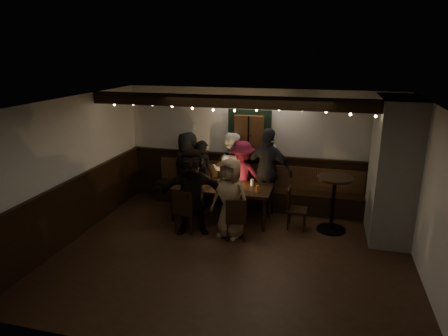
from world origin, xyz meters
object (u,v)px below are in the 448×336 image
(high_top, at_px, (334,197))
(person_g, at_px, (230,198))
(person_f, at_px, (192,191))
(chair_near_right, at_px, (236,217))
(person_d, at_px, (242,176))
(dining_table, at_px, (221,189))
(person_c, at_px, (230,170))
(person_e, at_px, (268,171))
(chair_near_left, at_px, (185,209))
(person_a, at_px, (188,168))
(chair_end, at_px, (293,205))
(person_b, at_px, (202,173))

(high_top, bearing_deg, person_g, -157.98)
(person_g, bearing_deg, person_f, -164.36)
(chair_near_right, relative_size, person_d, 0.54)
(dining_table, bearing_deg, chair_near_right, -60.01)
(person_c, relative_size, person_e, 0.92)
(person_c, xyz_separation_m, person_f, (-0.39, -1.45, -0.01))
(person_c, bearing_deg, chair_near_right, 95.95)
(chair_near_left, bearing_deg, person_d, 61.08)
(chair_near_left, distance_m, person_g, 0.92)
(person_a, relative_size, person_f, 0.99)
(chair_end, xyz_separation_m, person_a, (-2.45, 0.80, 0.35))
(person_d, height_order, person_f, person_f)
(chair_end, relative_size, high_top, 0.76)
(dining_table, xyz_separation_m, person_a, (-0.99, 0.76, 0.15))
(high_top, distance_m, person_a, 3.28)
(high_top, height_order, person_e, person_e)
(chair_end, height_order, person_a, person_a)
(person_g, bearing_deg, person_c, 119.39)
(person_a, bearing_deg, chair_near_right, 151.37)
(high_top, bearing_deg, person_c, 162.40)
(person_a, distance_m, person_f, 1.60)
(high_top, distance_m, person_e, 1.51)
(chair_near_left, height_order, high_top, high_top)
(chair_near_right, relative_size, person_c, 0.49)
(chair_near_right, xyz_separation_m, person_g, (-0.14, 0.15, 0.29))
(dining_table, relative_size, person_c, 1.21)
(person_d, bearing_deg, person_f, 57.78)
(chair_near_left, relative_size, person_d, 0.57)
(chair_near_right, bearing_deg, person_f, 170.41)
(dining_table, height_order, person_g, person_g)
(person_g, bearing_deg, dining_table, 132.21)
(dining_table, bearing_deg, chair_near_left, -123.06)
(chair_near_right, distance_m, person_f, 0.97)
(person_b, xyz_separation_m, person_e, (1.46, 0.01, 0.16))
(chair_near_right, xyz_separation_m, person_d, (-0.22, 1.53, 0.30))
(dining_table, xyz_separation_m, chair_near_left, (-0.51, -0.79, -0.17))
(high_top, bearing_deg, chair_end, -175.04)
(person_a, height_order, person_e, person_e)
(chair_near_left, bearing_deg, person_c, 70.95)
(dining_table, distance_m, person_e, 1.10)
(dining_table, xyz_separation_m, chair_near_right, (0.50, -0.87, -0.20))
(dining_table, height_order, person_a, person_a)
(person_f, bearing_deg, person_d, 48.89)
(person_a, height_order, person_c, person_c)
(person_b, bearing_deg, chair_near_left, 111.42)
(chair_end, height_order, person_b, person_b)
(chair_end, bearing_deg, person_f, -159.70)
(person_f, xyz_separation_m, person_g, (0.74, -0.00, -0.07))
(person_g, bearing_deg, high_top, 37.72)
(chair_near_left, xyz_separation_m, person_e, (1.37, 1.44, 0.42))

